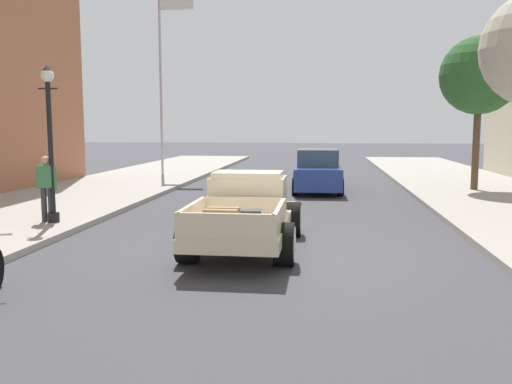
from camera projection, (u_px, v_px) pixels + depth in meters
name	position (u px, v px, depth m)	size (l,w,h in m)	color
ground_plane	(257.00, 252.00, 11.02)	(140.00, 140.00, 0.00)	#3D3D42
hotrod_truck_cream	(248.00, 211.00, 11.55)	(2.21, 4.95, 1.58)	beige
car_background_blue	(317.00, 172.00, 21.06)	(1.99, 4.36, 1.65)	#284293
pedestrian_sidewalk_left	(47.00, 185.00, 13.54)	(0.53, 0.22, 1.65)	#333338
street_lamp_near	(50.00, 132.00, 13.34)	(0.50, 0.32, 3.85)	black
flagpole	(165.00, 58.00, 26.13)	(1.74, 0.16, 9.16)	#B2B2B7
street_tree_second	(479.00, 76.00, 20.07)	(2.88, 2.88, 5.68)	brown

